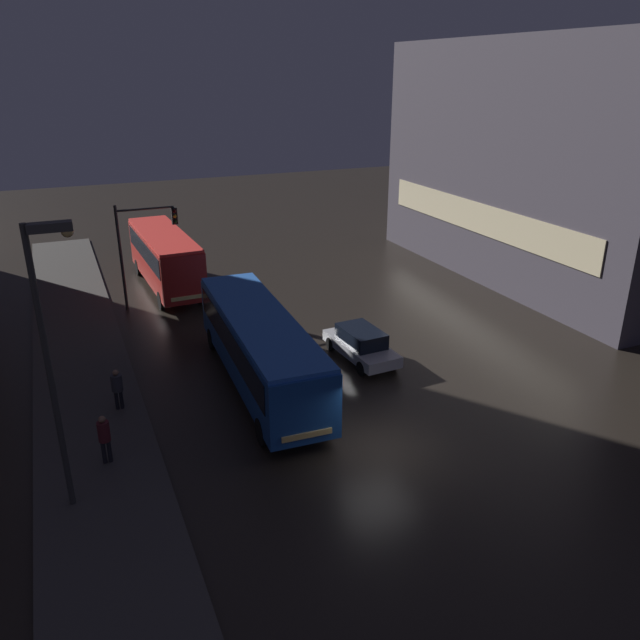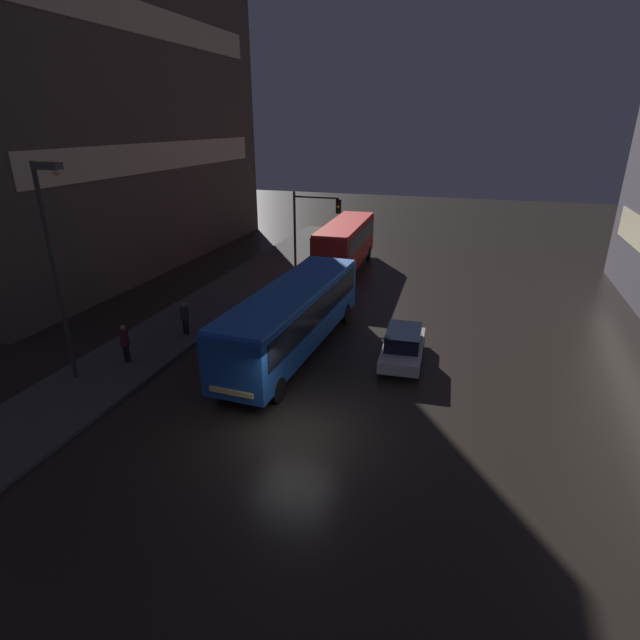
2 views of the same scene
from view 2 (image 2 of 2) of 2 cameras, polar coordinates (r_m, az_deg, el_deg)
The scene contains 10 objects.
ground_plane at distance 17.62m, azimuth -3.02°, elevation -12.67°, with size 120.00×120.00×0.00m, color black.
sidewalk_left at distance 29.25m, azimuth -12.84°, elevation 1.44°, with size 4.00×48.00×0.15m.
building_left_tower at distance 40.09m, azimuth -24.24°, elevation 22.09°, with size 10.07×29.00×22.82m.
bus_near at distance 22.51m, azimuth -3.10°, elevation 0.80°, with size 3.06×11.59×3.11m.
bus_far at distance 35.72m, azimuth 2.91°, elevation 9.00°, with size 2.77×9.78×3.40m.
car_taxi at distance 22.39m, azimuth 9.47°, elevation -2.84°, with size 1.96×4.38×1.47m.
pedestrian_near at distance 25.23m, azimuth -15.23°, elevation 0.51°, with size 0.60×0.60×1.64m.
pedestrian_mid at distance 23.07m, azimuth -21.44°, elevation -2.17°, with size 0.52×0.52×1.74m.
traffic_light_main at distance 33.10m, azimuth -1.04°, elevation 11.22°, with size 3.21×0.35×5.76m.
street_lamp_sidewalk at distance 21.15m, azimuth -28.13°, elevation 7.59°, with size 1.25×0.36×8.52m.
Camera 2 is at (5.21, -13.58, 9.95)m, focal length 28.00 mm.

